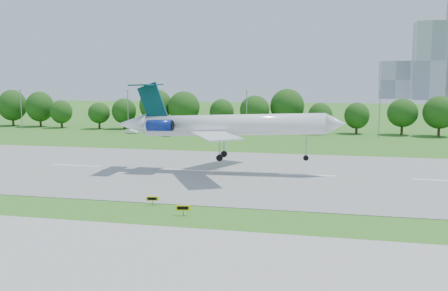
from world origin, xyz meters
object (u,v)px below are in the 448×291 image
service_vehicle_a (131,131)px  service_vehicle_b (165,134)px  airliner (222,124)px  taxi_sign_left (152,199)px

service_vehicle_a → service_vehicle_b: size_ratio=1.12×
airliner → service_vehicle_a: airliner is taller
airliner → taxi_sign_left: airliner is taller
service_vehicle_a → airliner: bearing=-132.9°
airliner → service_vehicle_b: airliner is taller
airliner → taxi_sign_left: bearing=-101.2°
taxi_sign_left → service_vehicle_b: service_vehicle_b is taller
taxi_sign_left → service_vehicle_b: size_ratio=0.44×
airliner → taxi_sign_left: size_ratio=24.77×
taxi_sign_left → service_vehicle_a: 84.79m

